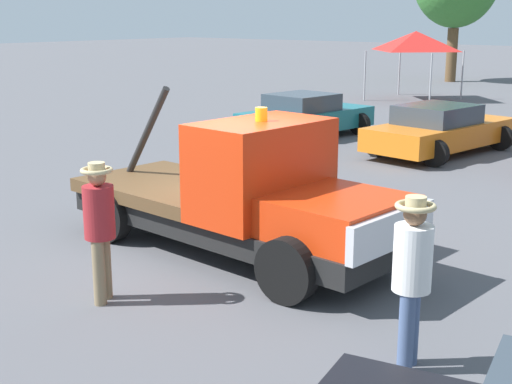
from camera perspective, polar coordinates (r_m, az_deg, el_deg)
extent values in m
plane|color=#545459|center=(11.37, -1.95, -4.75)|extent=(160.00, 160.00, 0.00)
cube|color=black|center=(11.21, -1.98, -2.20)|extent=(5.84, 2.22, 0.35)
cube|color=red|center=(9.80, 6.63, -1.95)|extent=(1.71, 1.87, 0.55)
cube|color=silver|center=(9.35, 10.84, -3.07)|extent=(0.23, 1.89, 0.50)
cube|color=red|center=(10.57, 0.42, 1.82)|extent=(1.38, 2.17, 1.44)
cube|color=brown|center=(12.16, -6.80, 0.38)|extent=(2.99, 2.26, 0.22)
cylinder|color=black|center=(12.44, -8.69, 4.80)|extent=(1.19, 0.19, 1.63)
cylinder|color=orange|center=(10.43, 0.43, 6.24)|extent=(0.18, 0.18, 0.20)
cylinder|color=black|center=(10.78, 9.35, -3.53)|extent=(0.88, 0.26, 0.88)
cylinder|color=black|center=(9.26, 2.46, -6.31)|extent=(0.88, 0.26, 0.88)
cylinder|color=black|center=(13.20, -4.69, -0.14)|extent=(0.88, 0.26, 0.88)
cylinder|color=black|center=(12.00, -11.70, -1.84)|extent=(0.88, 0.26, 0.88)
cylinder|color=#475B84|center=(7.88, 12.32, -10.38)|extent=(0.17, 0.17, 0.88)
cylinder|color=#475B84|center=(7.69, 11.92, -11.02)|extent=(0.17, 0.17, 0.88)
cylinder|color=white|center=(7.49, 12.43, -5.19)|extent=(0.40, 0.40, 0.70)
sphere|color=brown|center=(7.36, 12.62, -1.74)|extent=(0.24, 0.24, 0.24)
torus|color=tan|center=(7.33, 12.65, -1.11)|extent=(0.42, 0.42, 0.06)
cylinder|color=tan|center=(7.32, 12.67, -0.75)|extent=(0.21, 0.21, 0.11)
cylinder|color=#847051|center=(9.42, -12.44, -6.32)|extent=(0.16, 0.16, 0.87)
cylinder|color=#847051|center=(9.61, -11.98, -5.88)|extent=(0.16, 0.16, 0.87)
cylinder|color=maroon|center=(9.28, -12.45, -1.58)|extent=(0.40, 0.40, 0.69)
sphere|color=#A87A56|center=(9.17, -12.61, 1.20)|extent=(0.24, 0.24, 0.24)
torus|color=tan|center=(9.15, -12.63, 1.71)|extent=(0.41, 0.41, 0.06)
cylinder|color=tan|center=(9.14, -12.65, 1.99)|extent=(0.21, 0.21, 0.11)
cube|color=#196670|center=(22.02, 4.05, 5.82)|extent=(2.33, 4.56, 0.60)
cube|color=#333D47|center=(21.79, 3.69, 7.20)|extent=(1.85, 2.00, 0.50)
cylinder|color=black|center=(23.75, 4.78, 5.92)|extent=(0.68, 0.22, 0.68)
cylinder|color=black|center=(22.64, 8.28, 5.42)|extent=(0.68, 0.22, 0.68)
cylinder|color=black|center=(21.59, -0.40, 5.16)|extent=(0.68, 0.22, 0.68)
cylinder|color=black|center=(20.35, 3.18, 4.60)|extent=(0.68, 0.22, 0.68)
cube|color=orange|center=(19.90, 14.58, 4.53)|extent=(2.46, 4.99, 0.60)
cube|color=#333D47|center=(19.62, 14.30, 6.04)|extent=(1.88, 2.21, 0.50)
cylinder|color=black|center=(21.76, 14.89, 4.76)|extent=(0.68, 0.22, 0.68)
cylinder|color=black|center=(20.90, 19.01, 4.10)|extent=(0.68, 0.22, 0.68)
cylinder|color=black|center=(19.10, 9.67, 3.80)|extent=(0.68, 0.22, 0.68)
cylinder|color=black|center=(18.11, 14.13, 3.02)|extent=(0.68, 0.22, 0.68)
cylinder|color=#9E9EA3|center=(31.80, 8.70, 9.17)|extent=(0.07, 0.07, 2.14)
cylinder|color=#9E9EA3|center=(30.33, 13.80, 8.70)|extent=(0.07, 0.07, 2.14)
cylinder|color=#9E9EA3|center=(34.49, 11.39, 9.42)|extent=(0.07, 0.07, 2.14)
cylinder|color=#9E9EA3|center=(33.15, 16.18, 8.97)|extent=(0.07, 0.07, 2.14)
pyramid|color=red|center=(32.32, 12.66, 11.72)|extent=(3.11, 3.11, 0.83)
cylinder|color=brown|center=(42.01, 15.38, 10.52)|extent=(0.59, 0.59, 2.95)
cube|color=black|center=(14.52, 4.42, -0.54)|extent=(0.40, 0.40, 0.04)
cone|color=orange|center=(14.46, 4.44, 0.44)|extent=(0.36, 0.36, 0.55)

